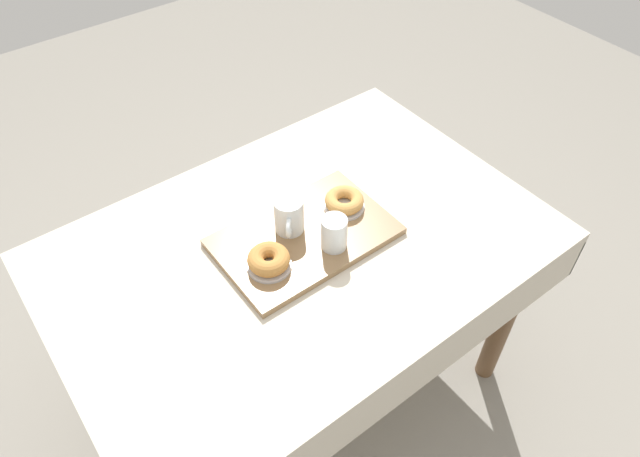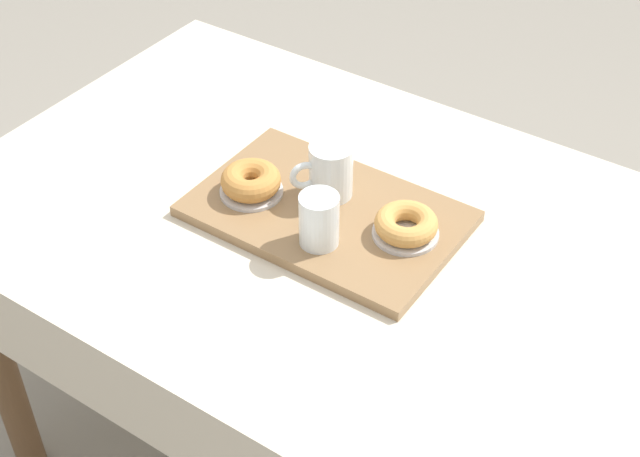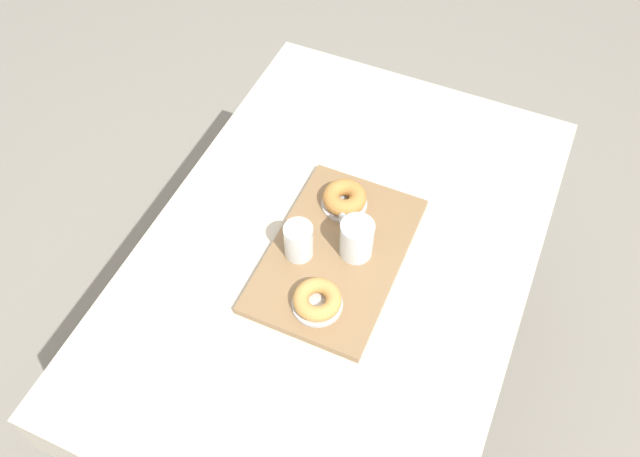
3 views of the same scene
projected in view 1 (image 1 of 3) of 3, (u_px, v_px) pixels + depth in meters
The scene contains 9 objects.
ground_plane at pixel (305, 384), 2.06m from camera, with size 6.00×6.00×0.00m, color gray.
dining_table at pixel (301, 268), 1.59m from camera, with size 1.29×0.88×0.75m.
serving_tray at pixel (305, 237), 1.52m from camera, with size 0.46×0.29×0.02m, color olive.
tea_mug_left at pixel (291, 216), 1.50m from camera, with size 0.09×0.10×0.10m.
water_glass_near at pixel (334, 235), 1.46m from camera, with size 0.07×0.07×0.09m.
donut_plate_left at pixel (269, 266), 1.44m from camera, with size 0.11×0.11×0.01m, color silver.
sugar_donut_left at pixel (269, 259), 1.42m from camera, with size 0.11×0.11×0.04m, color #BC7F3D.
donut_plate_right at pixel (344, 206), 1.58m from camera, with size 0.11×0.11×0.01m, color silver.
sugar_donut_right at pixel (344, 201), 1.57m from camera, with size 0.11×0.11×0.03m, color tan.
Camera 1 is at (-0.57, -0.84, 1.88)m, focal length 32.44 mm.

